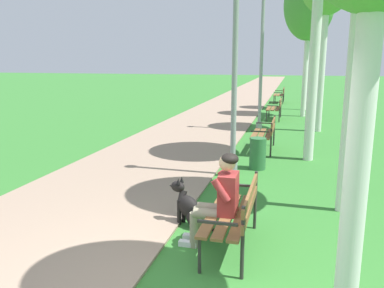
# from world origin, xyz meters

# --- Properties ---
(paved_path) EXTENTS (3.36, 60.00, 0.04)m
(paved_path) POSITION_xyz_m (-2.00, 24.00, 0.02)
(paved_path) COLOR gray
(paved_path) RESTS_ON ground
(park_bench_near) EXTENTS (0.55, 1.50, 0.85)m
(park_bench_near) POSITION_xyz_m (0.57, 1.25, 0.51)
(park_bench_near) COLOR brown
(park_bench_near) RESTS_ON ground
(park_bench_mid) EXTENTS (0.55, 1.50, 0.85)m
(park_bench_mid) POSITION_xyz_m (0.51, 7.01, 0.51)
(park_bench_mid) COLOR brown
(park_bench_mid) RESTS_ON ground
(park_bench_far) EXTENTS (0.55, 1.50, 0.85)m
(park_bench_far) POSITION_xyz_m (0.47, 12.74, 0.51)
(park_bench_far) COLOR brown
(park_bench_far) RESTS_ON ground
(park_bench_furthest) EXTENTS (0.55, 1.50, 0.85)m
(park_bench_furthest) POSITION_xyz_m (0.39, 19.20, 0.51)
(park_bench_furthest) COLOR brown
(park_bench_furthest) RESTS_ON ground
(person_seated_on_near_bench) EXTENTS (0.74, 0.49, 1.25)m
(person_seated_on_near_bench) POSITION_xyz_m (0.36, 1.26, 0.68)
(person_seated_on_near_bench) COLOR gray
(person_seated_on_near_bench) RESTS_ON ground
(dog_black) EXTENTS (0.81, 0.41, 0.71)m
(dog_black) POSITION_xyz_m (-0.15, 1.78, 0.26)
(dog_black) COLOR black
(dog_black) RESTS_ON ground
(lamp_post_near) EXTENTS (0.24, 0.24, 4.45)m
(lamp_post_near) POSITION_xyz_m (0.04, 4.41, 2.30)
(lamp_post_near) COLOR gray
(lamp_post_near) RESTS_ON ground
(lamp_post_mid) EXTENTS (0.24, 0.24, 4.66)m
(lamp_post_mid) POSITION_xyz_m (0.08, 9.92, 2.41)
(lamp_post_mid) COLOR gray
(lamp_post_mid) RESTS_ON ground
(birch_tree_fifth) EXTENTS (2.02, 1.80, 6.01)m
(birch_tree_fifth) POSITION_xyz_m (1.56, 13.98, 4.54)
(birch_tree_fifth) COLOR silver
(birch_tree_fifth) RESTS_ON ground
(birch_tree_sixth) EXTENTS (1.46, 1.47, 5.26)m
(birch_tree_sixth) POSITION_xyz_m (1.66, 16.38, 4.20)
(birch_tree_sixth) COLOR silver
(birch_tree_sixth) RESTS_ON ground
(litter_bin) EXTENTS (0.36, 0.36, 0.70)m
(litter_bin) POSITION_xyz_m (0.48, 5.12, 0.35)
(litter_bin) COLOR #2D6638
(litter_bin) RESTS_ON ground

